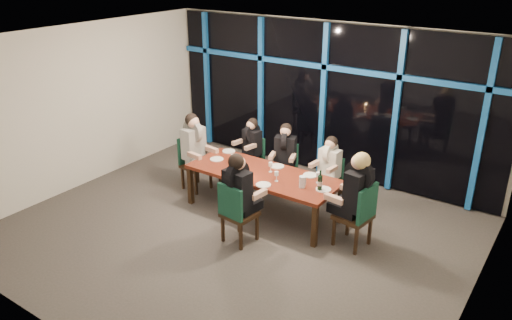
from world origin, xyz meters
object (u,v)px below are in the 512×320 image
object	(u,v)px
chair_end_left	(193,160)
diner_far_left	(251,140)
chair_far_mid	(286,165)
diner_end_right	(356,186)
chair_far_left	(254,156)
diner_far_mid	(285,149)
dining_table	(263,176)
diner_far_right	(329,161)
chair_near_mid	(236,211)
diner_near_mid	(239,185)
diner_end_left	(195,141)
chair_end_right	(359,213)
water_pitcher	(302,182)
wine_bottle	(320,183)
chair_far_right	(330,178)

from	to	relation	value
chair_end_left	diner_far_left	bearing A→B (deg)	-30.80
chair_far_mid	diner_far_left	xyz separation A→B (m)	(-0.80, 0.03, 0.31)
chair_end_left	diner_end_right	distance (m)	3.36
chair_far_left	diner_far_mid	bearing A→B (deg)	-0.91
diner_far_left	diner_end_right	world-z (taller)	diner_end_right
dining_table	diner_far_right	size ratio (longest dim) A/B	3.09
dining_table	chair_far_left	size ratio (longest dim) A/B	3.04
chair_near_mid	diner_near_mid	xyz separation A→B (m)	(0.01, 0.08, 0.40)
diner_end_left	chair_near_mid	bearing A→B (deg)	-115.39
chair_far_left	diner_far_right	world-z (taller)	diner_far_right
diner_far_right	diner_near_mid	bearing A→B (deg)	-100.90
chair_far_mid	diner_end_right	bearing A→B (deg)	-47.56
chair_far_left	chair_end_left	distance (m)	1.21
diner_end_right	chair_near_mid	bearing A→B (deg)	-49.29
chair_end_left	diner_end_right	size ratio (longest dim) A/B	0.98
chair_end_right	diner_far_left	world-z (taller)	diner_far_left
chair_far_mid	diner_far_mid	size ratio (longest dim) A/B	1.03
diner_far_right	water_pitcher	world-z (taller)	diner_far_right
wine_bottle	diner_far_left	bearing A→B (deg)	152.91
chair_near_mid	diner_end_right	size ratio (longest dim) A/B	0.98
chair_far_right	chair_end_right	xyz separation A→B (m)	(1.01, -1.07, 0.10)
diner_end_left	wine_bottle	bearing A→B (deg)	-85.79
wine_bottle	chair_far_mid	bearing A→B (deg)	140.51
diner_far_mid	diner_near_mid	bearing A→B (deg)	-97.96
dining_table	chair_near_mid	xyz separation A→B (m)	(0.21, -1.04, -0.12)
chair_near_mid	water_pitcher	size ratio (longest dim) A/B	5.37
chair_end_left	diner_far_left	world-z (taller)	diner_far_left
chair_end_left	diner_near_mid	world-z (taller)	diner_near_mid
chair_near_mid	diner_end_left	distance (m)	2.12
diner_far_left	wine_bottle	bearing A→B (deg)	-16.07
chair_end_left	chair_near_mid	distance (m)	2.16
diner_near_mid	wine_bottle	size ratio (longest dim) A/B	2.91
chair_far_right	diner_far_left	xyz separation A→B (m)	(-1.71, 0.00, 0.34)
water_pitcher	wine_bottle	bearing A→B (deg)	-2.71
diner_end_right	wine_bottle	xyz separation A→B (m)	(-0.60, 0.02, -0.12)
diner_far_left	diner_end_right	xyz separation A→B (m)	(2.63, -1.06, 0.18)
chair_far_left	chair_far_mid	world-z (taller)	chair_far_mid
chair_end_right	wine_bottle	bearing A→B (deg)	-85.19
diner_far_left	diner_end_right	bearing A→B (deg)	-10.98
diner_end_left	chair_end_left	bearing A→B (deg)	90.00
diner_far_right	chair_near_mid	bearing A→B (deg)	-100.47
diner_far_right	chair_far_right	bearing A→B (deg)	90.00
water_pitcher	chair_near_mid	bearing A→B (deg)	-137.68
wine_bottle	chair_end_right	bearing A→B (deg)	-2.95
diner_near_mid	chair_far_mid	bearing A→B (deg)	-73.51
diner_far_mid	diner_end_right	world-z (taller)	diner_end_right
diner_far_mid	diner_far_right	xyz separation A→B (m)	(0.88, 0.02, -0.04)
diner_near_mid	diner_far_left	bearing A→B (deg)	-53.15
chair_far_right	diner_far_mid	bearing A→B (deg)	-168.29
diner_end_right	diner_near_mid	bearing A→B (deg)	-51.50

